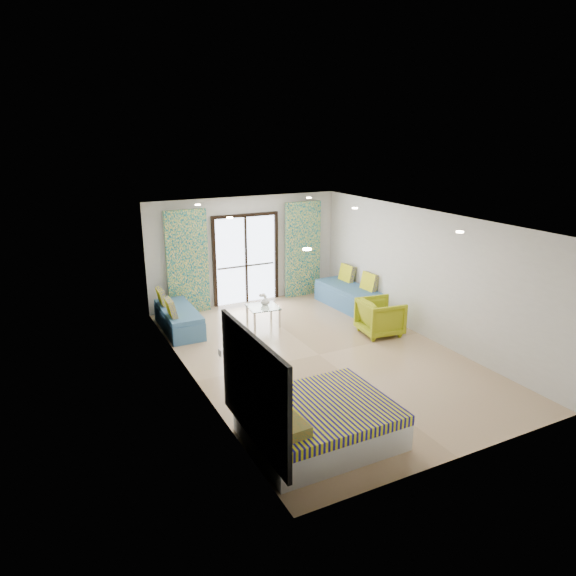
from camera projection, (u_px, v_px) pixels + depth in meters
name	position (u px, v px, depth m)	size (l,w,h in m)	color
floor	(319.00, 355.00, 10.11)	(5.00, 7.50, 0.01)	#A08160
ceiling	(322.00, 218.00, 9.32)	(5.00, 7.50, 0.01)	silver
wall_back	(245.00, 250.00, 12.92)	(5.00, 0.01, 2.70)	silver
wall_front	(469.00, 367.00, 6.51)	(5.00, 0.01, 2.70)	silver
wall_left	(192.00, 309.00, 8.64)	(0.01, 7.50, 2.70)	silver
wall_right	(423.00, 274.00, 10.79)	(0.01, 7.50, 2.70)	silver
balcony_door	(246.00, 254.00, 12.92)	(1.76, 0.08, 2.28)	black
balcony_rail	(246.00, 266.00, 13.02)	(1.52, 0.03, 0.04)	#595451
curtain_left	(187.00, 262.00, 12.13)	(1.00, 0.10, 2.50)	beige
curtain_right	(303.00, 249.00, 13.46)	(1.00, 0.10, 2.50)	beige
downlight_a	(307.00, 249.00, 7.02)	(0.12, 0.12, 0.02)	#FFE0B2
downlight_b	(460.00, 232.00, 8.23)	(0.12, 0.12, 0.02)	#FFE0B2
downlight_c	(230.00, 218.00, 9.58)	(0.12, 0.12, 0.02)	#FFE0B2
downlight_d	(355.00, 208.00, 10.79)	(0.12, 0.12, 0.02)	#FFE0B2
downlight_e	(198.00, 205.00, 11.29)	(0.12, 0.12, 0.02)	#FFE0B2
downlight_f	(309.00, 198.00, 12.50)	(0.12, 0.12, 0.02)	#FFE0B2
headboard	(253.00, 388.00, 6.59)	(0.06, 2.10, 1.50)	black
switch_plate	(220.00, 353.00, 7.65)	(0.02, 0.10, 0.10)	silver
bed	(318.00, 422.00, 7.23)	(2.01, 1.64, 0.69)	silver
daybed_left	(178.00, 318.00, 11.29)	(0.73, 1.81, 0.89)	#3B658E
daybed_right	(349.00, 295.00, 12.79)	(0.87, 1.99, 0.96)	#3B658E
coffee_table	(263.00, 308.00, 11.56)	(0.73, 0.73, 0.77)	silver
vase	(265.00, 301.00, 11.60)	(0.21, 0.21, 0.21)	white
armchair	(380.00, 315.00, 11.04)	(0.83, 0.78, 0.85)	#99A315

